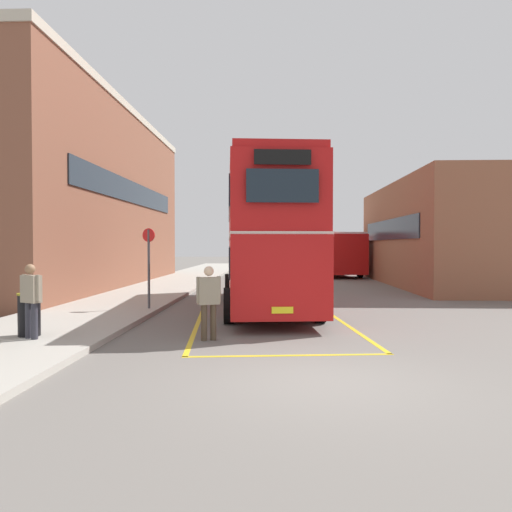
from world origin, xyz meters
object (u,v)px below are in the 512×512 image
single_deck_bus (331,253)px  litter_bin (29,314)px  pedestrian_waiting_near (31,296)px  pedestrian_boarding (209,297)px  double_decker_bus (266,236)px  bus_stop_sign (149,260)px

single_deck_bus → litter_bin: size_ratio=10.03×
pedestrian_waiting_near → pedestrian_boarding: bearing=10.2°
single_deck_bus → litter_bin: (-9.62, -24.61, -1.01)m
double_decker_bus → pedestrian_boarding: size_ratio=6.20×
bus_stop_sign → pedestrian_waiting_near: bearing=-103.4°
pedestrian_waiting_near → single_deck_bus: bearing=69.4°
bus_stop_sign → litter_bin: bearing=-106.8°
single_deck_bus → bus_stop_sign: 21.42m
litter_bin → single_deck_bus: bearing=68.7°
single_deck_bus → litter_bin: bearing=-111.3°
litter_bin → bus_stop_sign: size_ratio=0.37×
pedestrian_boarding → litter_bin: pedestrian_boarding is taller
single_deck_bus → pedestrian_boarding: size_ratio=5.68×
double_decker_bus → bus_stop_sign: size_ratio=4.09×
pedestrian_boarding → bus_stop_sign: (-2.56, 4.48, 0.71)m
pedestrian_waiting_near → double_decker_bus: bearing=52.2°
litter_bin → bus_stop_sign: (1.46, 4.81, 1.08)m
single_deck_bus → litter_bin: single_deck_bus is taller
double_decker_bus → bus_stop_sign: double_decker_bus is taller
pedestrian_waiting_near → litter_bin: 0.61m
pedestrian_boarding → bus_stop_sign: size_ratio=0.66×
double_decker_bus → pedestrian_boarding: 6.05m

